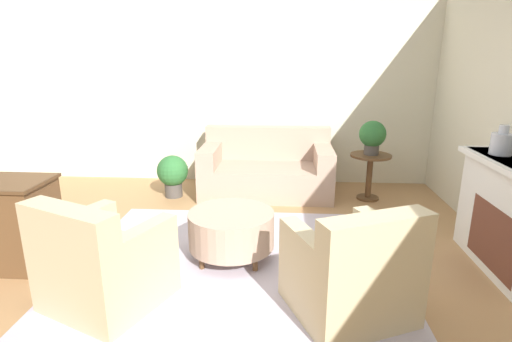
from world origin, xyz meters
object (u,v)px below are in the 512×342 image
Objects in this scene: potted_plant_on_side_table at (372,136)px; potted_plant_floor at (173,173)px; ottoman_table at (231,229)px; vase_mantel_near at (502,143)px; armchair_right at (352,274)px; side_table at (370,169)px; armchair_left at (101,265)px; couch at (267,171)px.

potted_plant_floor is at bearing -178.22° from potted_plant_on_side_table.
vase_mantel_near is at bearing 5.44° from ottoman_table.
armchair_right is 3.28m from potted_plant_floor.
potted_plant_on_side_table reaches higher than side_table.
armchair_left is at bearing -134.14° from side_table.
couch is at bearing 173.46° from side_table.
armchair_right is at bearing -103.85° from potted_plant_on_side_table.
couch is 1.73× the size of armchair_left.
potted_plant_floor is at bearing -169.25° from couch.
side_table is 2.71m from potted_plant_floor.
potted_plant_floor reaches higher than ottoman_table.
side_table is 1.91m from vase_mantel_near.
potted_plant_on_side_table is (1.66, 1.81, 0.59)m from ottoman_table.
vase_mantel_near is 1.79m from potted_plant_on_side_table.
armchair_left reaches higher than ottoman_table.
potted_plant_floor is (-2.06, 2.56, -0.01)m from armchair_right.
couch reaches higher than ottoman_table.
potted_plant_on_side_table is at bearing 1.78° from potted_plant_floor.
vase_mantel_near reaches higher than side_table.
couch reaches higher than side_table.
armchair_left is 1.79× the size of potted_plant_floor.
armchair_left is 1.23m from ottoman_table.
ottoman_table is at bearing -132.59° from potted_plant_on_side_table.
side_table reaches higher than ottoman_table.
armchair_left reaches higher than side_table.
armchair_left is at bearing -112.35° from couch.
armchair_left is 3.68m from side_table.
ottoman_table is 2.63m from vase_mantel_near.
vase_mantel_near is at bearing -62.31° from potted_plant_on_side_table.
side_table is at bearing 47.41° from ottoman_table.
vase_mantel_near is (1.48, 1.07, 0.78)m from armchair_right.
vase_mantel_near is 3.91m from potted_plant_floor.
potted_plant_on_side_table reaches higher than ottoman_table.
armchair_right reaches higher than side_table.
ottoman_table is 3.01× the size of vase_mantel_near.
armchair_left is 2.31× the size of potted_plant_on_side_table.
vase_mantel_near is (0.82, -1.57, 0.70)m from side_table.
couch is 1.53m from potted_plant_on_side_table.
armchair_right reaches higher than ottoman_table.
ottoman_table is (-1.01, 0.83, -0.05)m from armchair_right.
vase_mantel_near is at bearing -62.31° from side_table.
couch is 4.00× the size of potted_plant_on_side_table.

